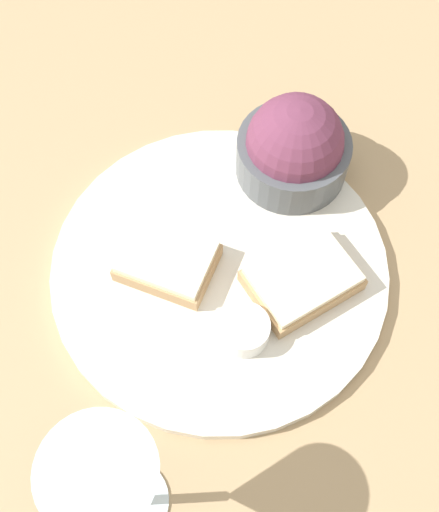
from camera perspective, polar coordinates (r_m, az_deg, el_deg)
name	(u,v)px	position (r m, az deg, el deg)	size (l,w,h in m)	color
ground_plane	(220,271)	(0.66, 0.00, -1.36)	(4.00, 4.00, 0.00)	tan
dinner_plate	(220,268)	(0.65, 0.00, -1.09)	(0.34, 0.34, 0.01)	silver
salad_bowl	(294,148)	(0.68, 6.63, 9.52)	(0.12, 0.12, 0.10)	#4C5156
sauce_ramekin	(244,330)	(0.60, 2.20, -6.56)	(0.05, 0.05, 0.03)	white
cheese_toast_near	(302,279)	(0.63, 7.36, -2.02)	(0.12, 0.10, 0.03)	tan
cheese_toast_far	(167,261)	(0.63, -4.65, -0.43)	(0.11, 0.11, 0.03)	tan
wine_glass	(107,482)	(0.48, -9.93, -19.17)	(0.08, 0.08, 0.17)	silver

